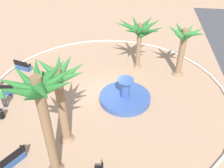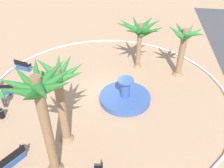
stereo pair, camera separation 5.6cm
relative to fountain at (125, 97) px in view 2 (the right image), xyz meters
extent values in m
plane|color=tan|center=(-0.89, -1.59, -0.29)|extent=(80.00, 80.00, 0.00)
torus|color=silver|center=(-0.89, -1.59, -0.19)|extent=(19.53, 19.53, 0.20)
cylinder|color=#38569E|center=(0.00, 0.00, -0.07)|extent=(3.97, 3.97, 0.45)
cylinder|color=#19567F|center=(0.00, 0.00, -0.10)|extent=(3.49, 3.49, 0.34)
cylinder|color=#38569E|center=(0.00, 0.00, 0.85)|extent=(0.71, 0.71, 1.39)
cylinder|color=#3D5FAD|center=(0.00, 0.00, 1.61)|extent=(1.27, 1.27, 0.12)
cylinder|color=brown|center=(6.75, -3.24, 2.87)|extent=(0.50, 0.50, 6.32)
cone|color=brown|center=(6.75, -3.24, -0.04)|extent=(0.95, 0.95, 0.50)
cone|color=#28702D|center=(7.53, -3.15, 5.59)|extent=(1.89, 0.79, 1.36)
cone|color=#28702D|center=(7.43, -2.71, 5.78)|extent=(1.81, 1.61, 1.03)
cone|color=#28702D|center=(6.84, -2.44, 5.65)|extent=(0.74, 1.91, 1.27)
cone|color=#28702D|center=(6.31, -2.57, 5.64)|extent=(1.49, 1.86, 1.28)
cone|color=#28702D|center=(6.00, -2.86, 5.74)|extent=(1.92, 1.36, 1.11)
cone|color=#28702D|center=(6.01, -3.56, 5.65)|extent=(1.93, 1.25, 1.26)
cone|color=#28702D|center=(6.39, -3.92, 5.57)|extent=(1.35, 1.88, 1.39)
cone|color=#28702D|center=(6.94, -4.02, 5.62)|extent=(0.97, 1.93, 1.30)
cone|color=#28702D|center=(7.27, -3.81, 5.57)|extent=(1.64, 1.73, 1.40)
cylinder|color=#8E6B4C|center=(-4.43, 4.40, 1.90)|extent=(0.54, 0.54, 4.39)
cone|color=#8E6B4C|center=(-4.43, 4.40, -0.04)|extent=(1.03, 1.03, 0.50)
cone|color=#337F38|center=(-3.68, 4.48, 3.77)|extent=(1.77, 0.73, 1.17)
cone|color=#337F38|center=(-3.98, 5.06, 3.89)|extent=(1.43, 1.74, 0.96)
cone|color=#337F38|center=(-4.63, 5.10, 3.72)|extent=(1.01, 1.80, 1.25)
cone|color=#337F38|center=(-5.03, 4.77, 3.67)|extent=(1.74, 1.36, 1.33)
cone|color=#337F38|center=(-5.09, 4.04, 3.79)|extent=(1.78, 1.33, 1.14)
cone|color=#337F38|center=(-4.65, 3.70, 3.73)|extent=(1.04, 1.81, 1.23)
cone|color=#337F38|center=(-3.95, 3.88, 3.68)|extent=(1.57, 1.63, 1.31)
cylinder|color=#8E6B4C|center=(4.51, -3.30, 2.38)|extent=(0.51, 0.51, 5.34)
cone|color=#8E6B4C|center=(4.51, -3.30, -0.04)|extent=(0.97, 0.97, 0.50)
cone|color=#337F38|center=(5.32, -3.36, 4.83)|extent=(1.80, 0.69, 0.97)
cone|color=#337F38|center=(5.19, -2.88, 4.80)|extent=(1.79, 1.41, 1.04)
cone|color=#337F38|center=(4.57, -2.53, 4.71)|extent=(0.69, 1.79, 1.19)
cone|color=#337F38|center=(4.14, -2.65, 4.68)|extent=(1.36, 1.79, 1.25)
cone|color=#337F38|center=(3.76, -3.10, 4.75)|extent=(1.85, 0.99, 1.13)
cone|color=#337F38|center=(3.77, -3.46, 4.70)|extent=(1.83, 0.93, 1.20)
cone|color=#337F38|center=(4.11, -3.99, 4.83)|extent=(1.37, 1.80, 0.98)
cone|color=#337F38|center=(4.54, -4.04, 4.66)|extent=(0.63, 1.76, 1.26)
cone|color=#337F38|center=(5.00, -3.82, 4.62)|extent=(1.58, 1.65, 1.34)
cylinder|color=#8E6B4C|center=(-5.22, 0.69, 1.87)|extent=(0.43, 0.43, 4.33)
cone|color=#8E6B4C|center=(-5.22, 0.69, -0.04)|extent=(0.83, 0.83, 0.50)
cone|color=#28702D|center=(-4.14, 0.63, 3.76)|extent=(2.34, 0.68, 1.10)
cone|color=#28702D|center=(-4.47, 1.46, 3.73)|extent=(2.01, 2.05, 1.16)
cone|color=#28702D|center=(-4.96, 1.63, 3.50)|extent=(1.13, 2.31, 1.57)
cone|color=#28702D|center=(-5.85, 1.55, 3.69)|extent=(1.82, 2.19, 1.23)
cone|color=#28702D|center=(-6.19, 1.19, 3.76)|extent=(2.31, 1.56, 1.10)
cone|color=#28702D|center=(-6.16, 0.27, 3.59)|extent=(2.31, 1.43, 1.42)
cone|color=#28702D|center=(-5.62, -0.27, 3.60)|extent=(1.40, 2.32, 1.40)
cone|color=#28702D|center=(-5.19, -0.40, 3.75)|extent=(0.64, 2.33, 1.13)
cone|color=#28702D|center=(-4.33, 0.09, 3.72)|extent=(2.23, 1.75, 1.18)
cube|color=#335BA8|center=(0.64, -9.80, 0.16)|extent=(0.78, 1.66, 0.12)
cube|color=black|center=(0.84, -9.76, 0.46)|extent=(0.37, 1.59, 0.50)
cube|color=#2B4E8F|center=(0.64, -9.80, -0.10)|extent=(0.72, 1.53, 0.39)
cube|color=black|center=(0.50, -9.06, 0.30)|extent=(0.46, 0.16, 0.24)
cube|color=#335BA8|center=(-3.17, -9.94, 0.16)|extent=(0.90, 1.68, 0.12)
cube|color=black|center=(-2.97, -9.99, 0.46)|extent=(0.50, 1.56, 0.50)
cube|color=#2B4E8F|center=(-3.17, -9.94, -0.10)|extent=(0.83, 1.54, 0.39)
cube|color=black|center=(-3.37, -10.66, 0.30)|extent=(0.46, 0.20, 0.24)
cube|color=black|center=(-2.97, -9.22, 0.30)|extent=(0.46, 0.20, 0.24)
cube|color=#335BA8|center=(6.74, -5.84, 0.16)|extent=(1.64, 1.22, 0.12)
cube|color=black|center=(6.84, -5.66, 0.46)|extent=(1.44, 0.85, 0.50)
cube|color=#2B4E8F|center=(6.74, -5.84, -0.10)|extent=(1.51, 1.12, 0.39)
cube|color=black|center=(6.09, -5.48, 0.30)|extent=(0.29, 0.43, 0.24)
cube|color=black|center=(6.73, -0.75, 0.30)|extent=(0.13, 0.46, 0.24)
cylinder|color=black|center=(3.27, -8.51, 0.06)|extent=(0.40, 0.40, 0.70)
torus|color=#4C4C51|center=(3.27, -8.51, 0.41)|extent=(0.46, 0.46, 0.06)
cylinder|color=#33333D|center=(2.16, -8.95, 0.16)|extent=(0.14, 0.14, 0.90)
cylinder|color=#33333D|center=(2.12, -8.78, 0.16)|extent=(0.14, 0.14, 0.90)
cube|color=#338C4C|center=(2.14, -8.87, 0.88)|extent=(0.27, 0.38, 0.56)
sphere|color=beige|center=(2.14, -8.87, 1.28)|extent=(0.22, 0.22, 0.22)
cylinder|color=#338C4C|center=(2.09, -8.65, 0.88)|extent=(0.09, 0.09, 0.53)
camera|label=1|loc=(14.30, 1.09, 11.38)|focal=37.49mm
camera|label=2|loc=(14.29, 1.15, 11.38)|focal=37.49mm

